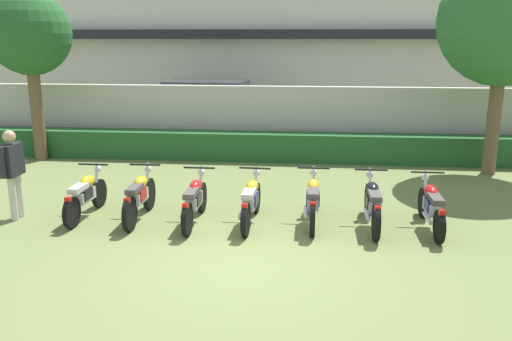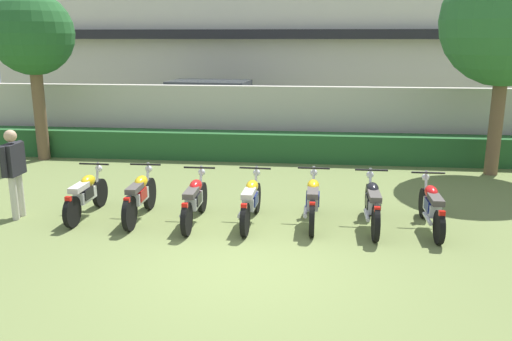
% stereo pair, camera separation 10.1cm
% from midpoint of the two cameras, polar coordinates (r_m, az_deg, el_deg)
% --- Properties ---
extents(ground, '(60.00, 60.00, 0.00)m').
position_cam_midpoint_polar(ground, '(8.16, -1.34, -10.13)').
color(ground, olive).
extents(building, '(24.05, 6.50, 6.57)m').
position_cam_midpoint_polar(building, '(24.14, 4.05, 13.97)').
color(building, beige).
rests_on(building, ground).
extents(compound_wall, '(22.85, 0.30, 2.00)m').
position_cam_midpoint_polar(compound_wall, '(15.35, 2.50, 5.33)').
color(compound_wall, '#BCB7A8').
rests_on(compound_wall, ground).
extents(hedge_row, '(18.28, 0.70, 0.77)m').
position_cam_midpoint_polar(hedge_row, '(14.77, 2.29, 2.57)').
color(hedge_row, '#235628').
rests_on(hedge_row, ground).
extents(parked_car, '(4.63, 2.36, 1.89)m').
position_cam_midpoint_polar(parked_car, '(18.62, -4.38, 6.66)').
color(parked_car, '#9EA3A8').
rests_on(parked_car, ground).
extents(tree_near_inspector, '(2.21, 2.21, 4.55)m').
position_cam_midpoint_polar(tree_near_inspector, '(15.78, -22.71, 13.22)').
color(tree_near_inspector, brown).
rests_on(tree_near_inspector, ground).
extents(tree_far_side, '(3.10, 3.10, 5.28)m').
position_cam_midpoint_polar(tree_far_side, '(14.24, 25.56, 14.25)').
color(tree_far_side, brown).
rests_on(tree_far_side, ground).
extents(motorcycle_in_row_0, '(0.60, 1.81, 0.95)m').
position_cam_midpoint_polar(motorcycle_in_row_0, '(10.61, -17.54, -2.45)').
color(motorcycle_in_row_0, black).
rests_on(motorcycle_in_row_0, ground).
extents(motorcycle_in_row_1, '(0.60, 1.87, 0.97)m').
position_cam_midpoint_polar(motorcycle_in_row_1, '(10.19, -12.11, -2.68)').
color(motorcycle_in_row_1, black).
rests_on(motorcycle_in_row_1, ground).
extents(motorcycle_in_row_2, '(0.60, 1.90, 0.95)m').
position_cam_midpoint_polar(motorcycle_in_row_2, '(9.83, -6.33, -3.15)').
color(motorcycle_in_row_2, black).
rests_on(motorcycle_in_row_2, ground).
extents(motorcycle_in_row_3, '(0.60, 1.90, 0.95)m').
position_cam_midpoint_polar(motorcycle_in_row_3, '(9.73, -0.25, -3.23)').
color(motorcycle_in_row_3, black).
rests_on(motorcycle_in_row_3, ground).
extents(motorcycle_in_row_4, '(0.60, 1.83, 0.97)m').
position_cam_midpoint_polar(motorcycle_in_row_4, '(9.76, 6.40, -3.20)').
color(motorcycle_in_row_4, black).
rests_on(motorcycle_in_row_4, ground).
extents(motorcycle_in_row_5, '(0.60, 1.93, 0.97)m').
position_cam_midpoint_polar(motorcycle_in_row_5, '(9.75, 12.67, -3.48)').
color(motorcycle_in_row_5, black).
rests_on(motorcycle_in_row_5, ground).
extents(motorcycle_in_row_6, '(0.60, 1.91, 0.94)m').
position_cam_midpoint_polar(motorcycle_in_row_6, '(9.94, 18.61, -3.66)').
color(motorcycle_in_row_6, black).
rests_on(motorcycle_in_row_6, ground).
extents(inspector_person, '(0.23, 0.68, 1.70)m').
position_cam_midpoint_polar(inspector_person, '(10.86, -24.33, 0.42)').
color(inspector_person, beige).
rests_on(inspector_person, ground).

